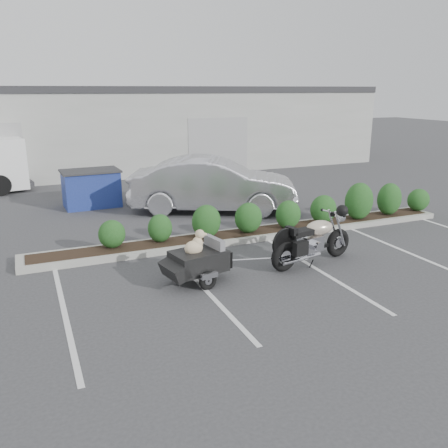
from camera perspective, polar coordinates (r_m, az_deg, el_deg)
name	(u,v)px	position (r m, az deg, el deg)	size (l,w,h in m)	color
ground	(258,269)	(10.69, 4.11, -5.40)	(90.00, 90.00, 0.00)	#38383A
planter_kerb	(254,234)	(12.95, 3.63, -1.20)	(12.00, 1.00, 0.15)	#9E9E93
building	(113,126)	(26.31, -13.24, 11.43)	(26.00, 10.00, 4.00)	#9EA099
motorcycle	(313,241)	(10.99, 10.66, -2.01)	(2.38, 1.00, 1.38)	black
pet_trailer	(198,260)	(9.82, -3.17, -4.37)	(1.94, 1.10, 1.14)	black
sedan	(214,185)	(15.45, -1.27, 4.73)	(1.86, 5.35, 1.76)	silver
dumpster	(91,188)	(16.78, -15.68, 4.19)	(1.96, 1.38, 1.25)	navy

